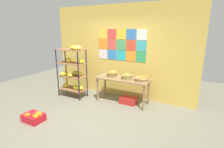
% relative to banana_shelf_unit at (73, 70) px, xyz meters
% --- Properties ---
extents(ground, '(9.47, 9.47, 0.00)m').
position_rel_banana_shelf_unit_xyz_m(ground, '(1.20, -0.95, -0.86)').
color(ground, '#6F6D5A').
extents(back_wall_with_art, '(4.67, 0.07, 2.81)m').
position_rel_banana_shelf_unit_xyz_m(back_wall_with_art, '(1.20, 0.82, 0.55)').
color(back_wall_with_art, gold).
rests_on(back_wall_with_art, ground).
extents(banana_shelf_unit, '(0.89, 0.49, 1.63)m').
position_rel_banana_shelf_unit_xyz_m(banana_shelf_unit, '(0.00, 0.00, 0.00)').
color(banana_shelf_unit, '#281B28').
rests_on(banana_shelf_unit, ground).
extents(display_table, '(1.54, 0.57, 0.74)m').
position_rel_banana_shelf_unit_xyz_m(display_table, '(1.55, 0.30, -0.23)').
color(display_table, olive).
rests_on(display_table, ground).
extents(fruit_basket_right, '(0.31, 0.31, 0.19)m').
position_rel_banana_shelf_unit_xyz_m(fruit_basket_right, '(1.20, 0.33, -0.03)').
color(fruit_basket_right, olive).
rests_on(fruit_basket_right, display_table).
extents(fruit_basket_left, '(0.32, 0.32, 0.16)m').
position_rel_banana_shelf_unit_xyz_m(fruit_basket_left, '(1.69, 0.27, -0.05)').
color(fruit_basket_left, olive).
rests_on(fruit_basket_left, display_table).
extents(fruit_basket_back_left, '(0.39, 0.39, 0.15)m').
position_rel_banana_shelf_unit_xyz_m(fruit_basket_back_left, '(2.11, 0.31, -0.06)').
color(fruit_basket_back_left, '#A4784B').
rests_on(fruit_basket_back_left, display_table).
extents(produce_crate_under_table, '(0.46, 0.28, 0.19)m').
position_rel_banana_shelf_unit_xyz_m(produce_crate_under_table, '(1.74, 0.30, -0.76)').
color(produce_crate_under_table, red).
rests_on(produce_crate_under_table, ground).
extents(orange_crate_foreground, '(0.47, 0.35, 0.24)m').
position_rel_banana_shelf_unit_xyz_m(orange_crate_foreground, '(0.17, -1.65, -0.76)').
color(orange_crate_foreground, red).
rests_on(orange_crate_foreground, ground).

